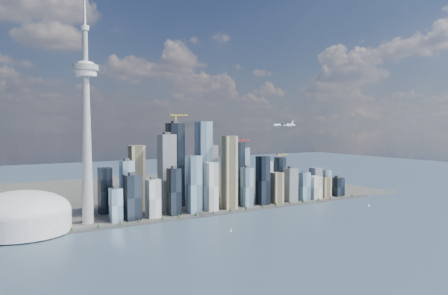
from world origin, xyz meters
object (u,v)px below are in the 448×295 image
dome_stadium (21,215)px  sailboat_east (369,206)px  airplane (284,125)px  sailboat_west (231,230)px  needle_tower (86,121)px

dome_stadium → sailboat_east: bearing=-11.5°
dome_stadium → airplane: airplane is taller
dome_stadium → sailboat_east: (861.28, -175.27, -36.24)m
dome_stadium → sailboat_west: (383.38, -216.44, -36.54)m
sailboat_west → needle_tower: bearing=118.1°
needle_tower → sailboat_east: (721.28, -185.27, -232.64)m
dome_stadium → sailboat_east: dome_stadium is taller
needle_tower → sailboat_west: bearing=-42.9°
airplane → sailboat_west: (-192.82, -63.61, -224.31)m
needle_tower → airplane: size_ratio=8.67×
airplane → sailboat_west: 302.55m
dome_stadium → sailboat_east: 879.68m
needle_tower → airplane: needle_tower is taller
airplane → sailboat_east: 363.25m
dome_stadium → airplane: bearing=-14.9°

